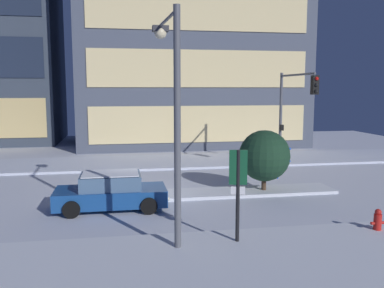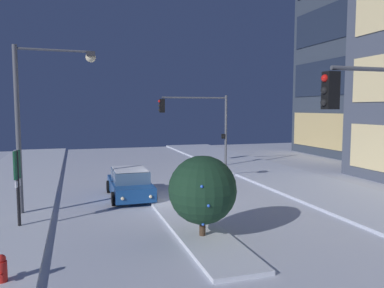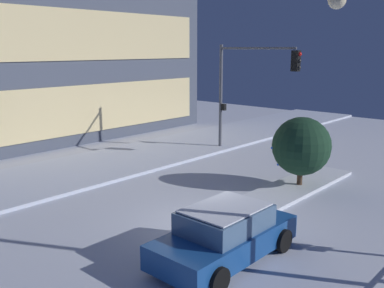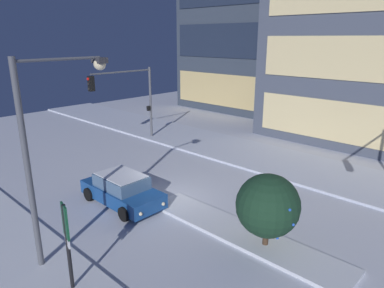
% 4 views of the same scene
% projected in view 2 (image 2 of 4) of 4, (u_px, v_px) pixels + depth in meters
% --- Properties ---
extents(ground, '(52.00, 52.00, 0.00)m').
position_uv_depth(ground, '(175.00, 201.00, 18.72)').
color(ground, silver).
extents(curb_strip_far, '(52.00, 5.20, 0.14)m').
position_uv_depth(curb_strip_far, '(319.00, 189.00, 21.15)').
color(curb_strip_far, silver).
rests_on(curb_strip_far, ground).
extents(median_strip, '(9.00, 1.80, 0.14)m').
position_uv_depth(median_strip, '(194.00, 227.00, 14.34)').
color(median_strip, silver).
rests_on(median_strip, ground).
extents(office_tower_secondary, '(11.49, 9.36, 19.63)m').
position_uv_depth(office_tower_secondary, '(370.00, 52.00, 35.81)').
color(office_tower_secondary, '#384251').
rests_on(office_tower_secondary, ground).
extents(car_near, '(4.50, 2.11, 1.49)m').
position_uv_depth(car_near, '(130.00, 184.00, 19.33)').
color(car_near, '#19478C').
rests_on(car_near, ground).
extents(traffic_light_corner_far_left, '(0.32, 5.40, 5.54)m').
position_uv_depth(traffic_light_corner_far_left, '(199.00, 117.00, 28.46)').
color(traffic_light_corner_far_left, '#565960').
rests_on(traffic_light_corner_far_left, ground).
extents(street_lamp_arched, '(0.56, 3.32, 7.14)m').
position_uv_depth(street_lamp_arched, '(42.00, 104.00, 15.92)').
color(street_lamp_arched, '#565960').
rests_on(street_lamp_arched, ground).
extents(fire_hydrant, '(0.48, 0.26, 0.85)m').
position_uv_depth(fire_hydrant, '(2.00, 271.00, 9.65)').
color(fire_hydrant, red).
rests_on(fire_hydrant, ground).
extents(parking_info_sign, '(0.55, 0.19, 2.99)m').
position_uv_depth(parking_info_sign, '(18.00, 179.00, 14.12)').
color(parking_info_sign, black).
rests_on(parking_info_sign, ground).
extents(decorated_tree_median, '(2.39, 2.43, 2.94)m').
position_uv_depth(decorated_tree_median, '(203.00, 190.00, 13.05)').
color(decorated_tree_median, '#473323').
rests_on(decorated_tree_median, ground).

